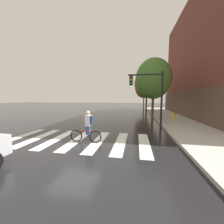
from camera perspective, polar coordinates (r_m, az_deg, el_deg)
name	(u,v)px	position (r m, az deg, el deg)	size (l,w,h in m)	color
ground_plane	(75,140)	(7.96, -15.69, -11.33)	(120.00, 120.00, 0.00)	black
crosswalk_stripes	(77,140)	(7.89, -14.62, -11.41)	(7.89, 3.71, 0.01)	silver
cyclist	(88,127)	(7.11, -10.32, -6.27)	(1.71, 0.36, 1.69)	black
traffic_light_near	(150,91)	(9.99, 15.84, 8.74)	(2.47, 0.28, 4.20)	black
fire_hydrant	(174,117)	(14.42, 24.86, -1.79)	(0.33, 0.22, 0.78)	gold
street_tree_near	(153,79)	(14.66, 17.32, 13.41)	(3.58, 3.58, 6.37)	#4C3823
street_tree_mid	(147,84)	(22.00, 14.66, 11.69)	(3.84, 3.84, 6.82)	#4C3823
street_tree_far	(144,88)	(29.24, 13.53, 9.93)	(3.70, 3.70, 6.58)	#4C3823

